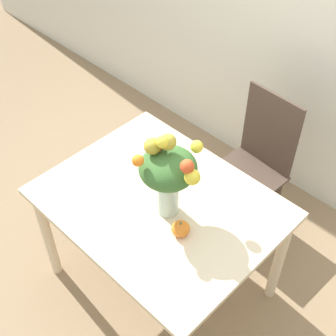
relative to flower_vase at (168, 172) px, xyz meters
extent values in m
plane|color=#8E7556|center=(-0.08, 0.02, -1.05)|extent=(12.00, 12.00, 0.00)
cube|color=silver|center=(-0.08, 1.35, 0.30)|extent=(8.00, 0.06, 2.70)
cube|color=beige|center=(-0.08, 0.02, -0.29)|extent=(1.20, 0.94, 0.03)
cylinder|color=beige|center=(-0.61, -0.40, -0.68)|extent=(0.06, 0.06, 0.74)
cylinder|color=beige|center=(-0.61, 0.43, -0.68)|extent=(0.06, 0.06, 0.74)
cylinder|color=beige|center=(0.46, 0.43, -0.68)|extent=(0.06, 0.06, 0.74)
cylinder|color=#B2CCBC|center=(0.00, 0.00, -0.15)|extent=(0.11, 0.11, 0.25)
cylinder|color=silver|center=(0.00, 0.00, -0.23)|extent=(0.10, 0.10, 0.09)
cylinder|color=#38662D|center=(0.02, 0.00, -0.12)|extent=(0.01, 0.00, 0.30)
cylinder|color=#38662D|center=(0.01, 0.02, -0.12)|extent=(0.01, 0.01, 0.30)
cylinder|color=#38662D|center=(-0.02, 0.01, -0.12)|extent=(0.01, 0.01, 0.30)
cylinder|color=#38662D|center=(-0.02, -0.01, -0.12)|extent=(0.01, 0.00, 0.30)
cylinder|color=#38662D|center=(0.01, -0.02, -0.12)|extent=(0.01, 0.01, 0.30)
ellipsoid|color=#38662D|center=(0.00, 0.00, 0.02)|extent=(0.28, 0.28, 0.17)
sphere|color=#D64C23|center=(-0.07, -0.01, 0.12)|extent=(0.07, 0.07, 0.07)
sphere|color=orange|center=(-0.06, -0.13, 0.12)|extent=(0.06, 0.06, 0.06)
sphere|color=#AD9E33|center=(-0.02, 0.01, 0.17)|extent=(0.08, 0.08, 0.08)
sphere|color=yellow|center=(-0.02, -0.02, 0.19)|extent=(0.06, 0.06, 0.06)
sphere|color=#D64C23|center=(0.13, -0.02, 0.14)|extent=(0.06, 0.06, 0.06)
sphere|color=#AD9E33|center=(-0.07, -0.03, 0.14)|extent=(0.08, 0.08, 0.08)
sphere|color=yellow|center=(0.16, -0.02, 0.09)|extent=(0.07, 0.07, 0.07)
sphere|color=yellow|center=(0.04, 0.15, 0.08)|extent=(0.06, 0.06, 0.06)
ellipsoid|color=orange|center=(0.15, -0.06, -0.24)|extent=(0.09, 0.09, 0.07)
cylinder|color=brown|center=(0.15, -0.06, -0.20)|extent=(0.01, 0.01, 0.02)
cube|color=#47382D|center=(-0.04, 0.74, -0.61)|extent=(0.44, 0.44, 0.02)
cylinder|color=#47382D|center=(-0.22, 0.58, -0.83)|extent=(0.04, 0.04, 0.43)
cylinder|color=#47382D|center=(0.12, 0.56, -0.83)|extent=(0.04, 0.04, 0.43)
cylinder|color=#47382D|center=(-0.20, 0.92, -0.83)|extent=(0.04, 0.04, 0.43)
cylinder|color=#47382D|center=(0.14, 0.90, -0.83)|extent=(0.04, 0.04, 0.43)
cube|color=#47382D|center=(-0.03, 0.94, -0.33)|extent=(0.40, 0.04, 0.54)
camera|label=1|loc=(1.08, -1.10, 1.55)|focal=50.00mm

